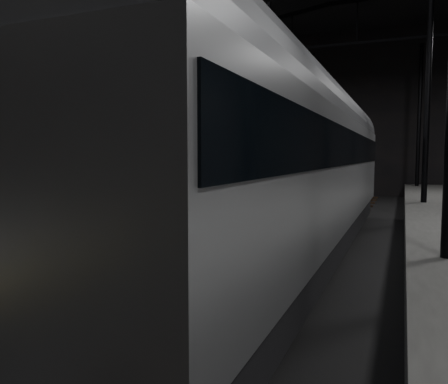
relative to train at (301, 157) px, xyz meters
The scene contains 6 objects.
ground 3.30m from the train, 89.99° to the left, with size 44.00×44.00×0.00m, color black.
platform_left 8.02m from the train, behind, with size 9.00×43.80×1.00m, color #51514E.
tactile_strip 4.02m from the train, 161.28° to the left, with size 0.50×43.80×0.01m, color olive.
track 3.23m from the train, 89.99° to the left, with size 2.40×43.00×0.24m.
train is the anchor object (origin of this frame).
woman 5.09m from the train, 162.39° to the right, with size 0.69×0.45×1.89m, color #93715A.
Camera 1 is at (2.90, -14.22, 3.15)m, focal length 35.00 mm.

